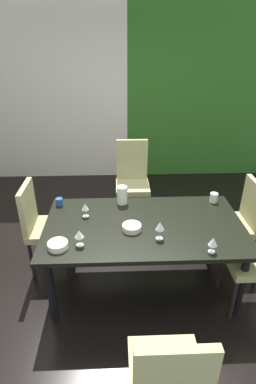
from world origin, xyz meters
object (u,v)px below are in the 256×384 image
(wine_glass_south, at_px, (79,234))
(serving_bowl_east, at_px, (132,227))
(wine_glass_corner, at_px, (160,226))
(pitcher_west, at_px, (122,195))
(chair_left_far, at_px, (42,223))
(serving_bowl_right, at_px, (58,245))
(chair_head_far, at_px, (132,177))
(chair_head_near, at_px, (169,377))
(cup_center, at_px, (214,198))
(wine_glass_left, at_px, (85,207))
(chair_right_far, at_px, (238,219))
(wine_glass_north, at_px, (213,242))
(dining_table, at_px, (144,230))
(cup_front, at_px, (59,202))

(wine_glass_south, relative_size, serving_bowl_east, 0.84)
(wine_glass_corner, xyz_separation_m, pitcher_west, (-0.31, 0.63, -0.03))
(chair_left_far, xyz_separation_m, serving_bowl_right, (0.28, -0.61, 0.18))
(chair_head_far, height_order, wine_glass_corner, chair_head_far)
(chair_head_near, xyz_separation_m, wine_glass_south, (-0.59, 1.03, 0.27))
(wine_glass_south, height_order, cup_center, wine_glass_south)
(wine_glass_left, distance_m, cup_center, 1.34)
(chair_right_far, height_order, serving_bowl_right, chair_right_far)
(wine_glass_south, distance_m, pitcher_west, 0.79)
(wine_glass_north, distance_m, serving_bowl_east, 0.72)
(serving_bowl_east, distance_m, cup_center, 1.01)
(chair_head_near, height_order, wine_glass_north, chair_head_near)
(wine_glass_north, distance_m, serving_bowl_right, 1.26)
(cup_center, bearing_deg, wine_glass_south, -152.50)
(chair_head_far, xyz_separation_m, serving_bowl_right, (-0.70, -1.66, 0.15))
(chair_right_far, height_order, wine_glass_left, chair_right_far)
(chair_head_far, distance_m, wine_glass_left, 1.30)
(chair_head_far, bearing_deg, pitcher_west, 80.62)
(dining_table, distance_m, serving_bowl_right, 0.81)
(chair_right_far, relative_size, wine_glass_corner, 5.81)
(serving_bowl_right, bearing_deg, cup_center, 25.52)
(chair_right_far, distance_m, cup_center, 0.34)
(wine_glass_north, relative_size, serving_bowl_right, 0.83)
(serving_bowl_east, height_order, serving_bowl_right, same)
(cup_front, bearing_deg, cup_center, 0.34)
(dining_table, bearing_deg, chair_right_far, 15.89)
(wine_glass_north, bearing_deg, chair_head_near, -118.28)
(wine_glass_south, relative_size, wine_glass_left, 1.06)
(chair_head_near, relative_size, cup_center, 9.77)
(dining_table, bearing_deg, chair_left_far, 164.11)
(cup_center, distance_m, pitcher_west, 0.96)
(chair_right_far, xyz_separation_m, wine_glass_corner, (-0.91, -0.52, 0.28))
(chair_left_far, distance_m, wine_glass_corner, 1.28)
(serving_bowl_east, relative_size, serving_bowl_right, 1.03)
(chair_head_far, relative_size, chair_left_far, 1.09)
(cup_center, bearing_deg, wine_glass_north, -107.31)
(wine_glass_south, distance_m, wine_glass_left, 0.45)
(chair_right_far, bearing_deg, chair_head_far, 45.64)
(chair_left_far, height_order, pitcher_west, chair_left_far)
(serving_bowl_right, relative_size, cup_front, 2.16)
(chair_head_near, bearing_deg, cup_front, 117.02)
(wine_glass_left, height_order, serving_bowl_east, wine_glass_left)
(chair_head_near, distance_m, chair_right_far, 1.90)
(pitcher_west, bearing_deg, chair_left_far, -172.14)
(wine_glass_north, relative_size, cup_front, 1.79)
(wine_glass_south, bearing_deg, chair_right_far, 20.32)
(chair_right_far, bearing_deg, serving_bowl_east, 108.46)
(serving_bowl_east, distance_m, cup_front, 0.87)
(serving_bowl_east, bearing_deg, cup_center, 28.75)
(chair_right_far, distance_m, pitcher_west, 1.25)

